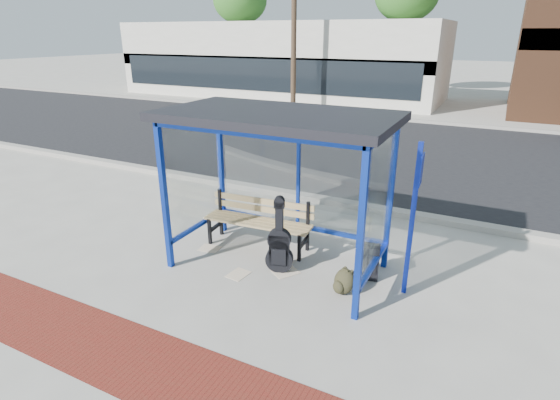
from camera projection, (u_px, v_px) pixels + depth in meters
The scene contains 18 objects.
ground at pixel (277, 266), 6.88m from camera, with size 120.00×120.00×0.00m, color #B2ADA0.
brick_paver_strip at pixel (168, 373), 4.71m from camera, with size 60.00×1.00×0.01m, color maroon.
curb_near at pixel (339, 203), 9.28m from camera, with size 60.00×0.25×0.12m, color gray.
street_asphalt at pixel (394, 151), 13.55m from camera, with size 60.00×10.00×0.00m, color black.
curb_far at pixel (423, 121), 17.78m from camera, with size 60.00×0.25×0.12m, color gray.
far_sidewalk at pixel (430, 115), 19.39m from camera, with size 60.00×4.00×0.01m, color #B2ADA0.
bus_shelter at pixel (279, 136), 6.19m from camera, with size 3.30×1.80×2.42m.
storefront_white at pixel (280, 60), 24.94m from camera, with size 18.00×6.04×4.00m.
tree_left at pixel (240, 1), 29.14m from camera, with size 3.60×3.60×7.03m.
utility_pole_west at pixel (294, 16), 19.10m from camera, with size 1.60×0.24×8.00m.
bench at pixel (259, 219), 7.38m from camera, with size 1.88×0.59×0.88m.
guitar_bag at pixel (279, 247), 6.57m from camera, with size 0.44×0.24×1.16m.
suitcase at pixel (367, 262), 6.45m from camera, with size 0.38×0.29×0.58m.
backpack at pixel (343, 282), 6.10m from camera, with size 0.38×0.36×0.38m.
sign_post at pixel (414, 212), 5.75m from camera, with size 0.09×0.27×2.18m.
newspaper_a at pixel (210, 248), 7.43m from camera, with size 0.34×0.27×0.01m, color white.
newspaper_b at pixel (238, 274), 6.63m from camera, with size 0.34×0.27×0.01m, color white.
newspaper_c at pixel (286, 272), 6.70m from camera, with size 0.38×0.30×0.01m, color white.
Camera 1 is at (2.75, -5.39, 3.44)m, focal length 28.00 mm.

